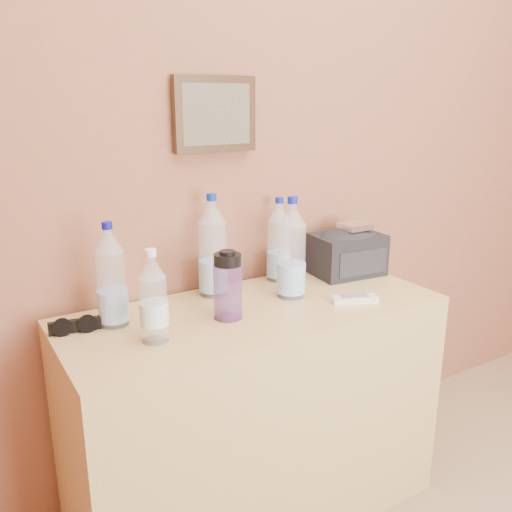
# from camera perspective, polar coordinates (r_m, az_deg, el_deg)

# --- Properties ---
(picture_frame) EXTENTS (0.30, 0.03, 0.25)m
(picture_frame) POSITION_cam_1_polar(r_m,az_deg,el_deg) (1.89, -4.33, 14.65)
(picture_frame) COLOR #382311
(picture_frame) RESTS_ON room_shell
(dresser) EXTENTS (1.26, 0.53, 0.79)m
(dresser) POSITION_cam_1_polar(r_m,az_deg,el_deg) (1.97, -0.11, -16.21)
(dresser) COLOR #A07645
(dresser) RESTS_ON ground
(pet_large_a) EXTENTS (0.09, 0.09, 0.32)m
(pet_large_a) POSITION_cam_1_polar(r_m,az_deg,el_deg) (1.67, -14.98, -2.49)
(pet_large_a) COLOR silver
(pet_large_a) RESTS_ON dresser
(pet_large_b) EXTENTS (0.10, 0.10, 0.36)m
(pet_large_b) POSITION_cam_1_polar(r_m,az_deg,el_deg) (1.87, -4.58, 0.54)
(pet_large_b) COLOR silver
(pet_large_b) RESTS_ON dresser
(pet_large_c) EXTENTS (0.09, 0.09, 0.32)m
(pet_large_c) POSITION_cam_1_polar(r_m,az_deg,el_deg) (2.03, 2.41, 1.28)
(pet_large_c) COLOR silver
(pet_large_c) RESTS_ON dresser
(pet_large_d) EXTENTS (0.10, 0.10, 0.35)m
(pet_large_d) POSITION_cam_1_polar(r_m,az_deg,el_deg) (1.85, 3.76, 0.28)
(pet_large_d) COLOR silver
(pet_large_d) RESTS_ON dresser
(pet_small) EXTENTS (0.08, 0.08, 0.27)m
(pet_small) POSITION_cam_1_polar(r_m,az_deg,el_deg) (1.54, -10.75, -4.72)
(pet_small) COLOR #C6ECFE
(pet_small) RESTS_ON dresser
(nalgene_bottle) EXTENTS (0.09, 0.09, 0.22)m
(nalgene_bottle) POSITION_cam_1_polar(r_m,az_deg,el_deg) (1.68, -2.99, -3.10)
(nalgene_bottle) COLOR #6B3680
(nalgene_bottle) RESTS_ON dresser
(sunglasses) EXTENTS (0.16, 0.08, 0.04)m
(sunglasses) POSITION_cam_1_polar(r_m,az_deg,el_deg) (1.69, -18.55, -6.98)
(sunglasses) COLOR black
(sunglasses) RESTS_ON dresser
(ac_remote) EXTENTS (0.16, 0.10, 0.02)m
(ac_remote) POSITION_cam_1_polar(r_m,az_deg,el_deg) (1.86, 10.35, -4.51)
(ac_remote) COLOR beige
(ac_remote) RESTS_ON dresser
(toiletry_bag) EXTENTS (0.28, 0.21, 0.18)m
(toiletry_bag) POSITION_cam_1_polar(r_m,az_deg,el_deg) (2.13, 9.52, 0.47)
(toiletry_bag) COLOR black
(toiletry_bag) RESTS_ON dresser
(foil_packet) EXTENTS (0.11, 0.09, 0.02)m
(foil_packet) POSITION_cam_1_polar(r_m,az_deg,el_deg) (2.11, 10.39, 3.11)
(foil_packet) COLOR silver
(foil_packet) RESTS_ON toiletry_bag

